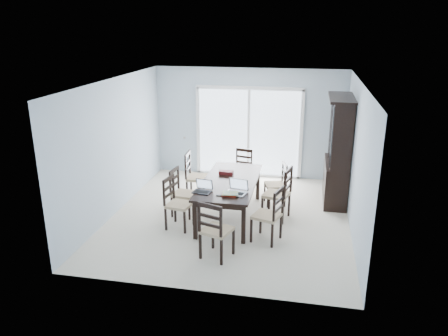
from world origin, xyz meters
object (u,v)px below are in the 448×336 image
Objects in this scene: chair_left_mid at (180,187)px; laptop_dark at (202,190)px; chair_right_near at (272,209)px; chair_end_near at (214,225)px; game_box at (226,173)px; chair_left_far at (193,171)px; dining_table at (230,184)px; chair_end_far at (243,165)px; cell_phone at (219,195)px; chair_right_far at (279,179)px; chair_left_near at (174,197)px; laptop_silver at (236,191)px; hot_tub at (217,145)px; china_hutch at (338,152)px; chair_right_mid at (282,188)px.

laptop_dark is (0.60, -0.64, 0.23)m from chair_left_mid.
chair_right_near is 0.99× the size of chair_end_near.
chair_left_mid is at bearing -155.10° from game_box.
game_box is (0.84, 0.39, 0.22)m from chair_left_mid.
dining_table is at bearing 47.35° from chair_left_far.
chair_end_far is 3.78× the size of game_box.
chair_left_far is at bearing 151.73° from game_box.
chair_left_mid reaches higher than game_box.
chair_right_near is at bearing -11.78° from cell_phone.
chair_right_far is at bearing 26.14° from game_box.
chair_left_far reaches higher than chair_left_near.
laptop_silver reaches higher than game_box.
chair_left_far reaches higher than game_box.
laptop_dark is 0.60m from laptop_silver.
cell_phone is at bearing 103.71° from chair_right_near.
chair_end_near is at bearing 150.18° from chair_right_near.
chair_end_far is (0.92, 0.81, -0.07)m from chair_left_far.
cell_phone is 0.06× the size of hot_tub.
dining_table is 1.99× the size of chair_left_near.
laptop_silver is at bearing 139.39° from chair_right_far.
china_hutch is 1.62m from chair_right_mid.
chair_right_near reaches higher than chair_right_far.
hot_tub is (-3.01, 2.20, -0.62)m from china_hutch.
chair_right_near reaches higher than chair_left_near.
game_box is (-0.10, 1.12, 0.03)m from cell_phone.
chair_right_near is (1.79, -0.24, 0.01)m from chair_left_near.
laptop_silver is 1.44× the size of game_box.
chair_right_mid is 3.89m from hot_tub.
chair_right_far is 1.64m from laptop_silver.
chair_right_mid is (-1.05, -1.16, -0.44)m from china_hutch.
dining_table is 2.10× the size of chair_end_far.
chair_right_far is 1.99m from laptop_dark.
chair_right_mid is 9.97× the size of cell_phone.
hot_tub is (-0.01, 3.50, -0.12)m from chair_left_mid.
chair_right_far is at bearing 43.55° from dining_table.
laptop_dark is 0.16× the size of hot_tub.
chair_left_far is 1.81m from laptop_silver.
chair_right_mid is 1.07m from laptop_silver.
chair_right_near is at bearing -43.91° from dining_table.
chair_left_mid is 1.03× the size of chair_end_far.
hot_tub reaches higher than dining_table.
chair_left_near reaches higher than chair_left_mid.
chair_end_far is 0.51× the size of hot_tub.
chair_end_near is at bearing 102.95° from chair_end_far.
chair_left_mid is 0.91m from laptop_dark.
hot_tub is at bearing 120.15° from chair_end_near.
cell_phone is at bearing 26.60° from chair_left_far.
hot_tub is at bearing -169.52° from chair_left_near.
dining_table is at bearing -68.00° from game_box.
laptop_silver is at bearing 71.47° from chair_left_mid.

